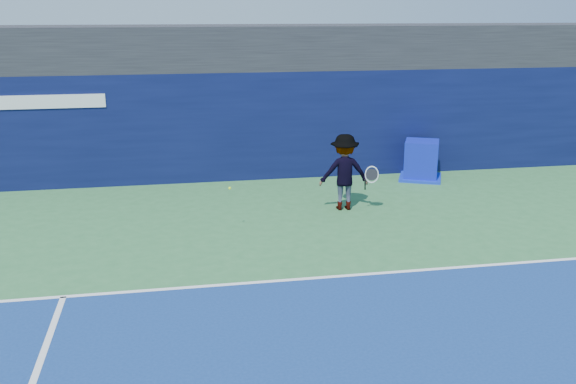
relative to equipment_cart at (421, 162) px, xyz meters
The scene contains 7 objects.
ground 10.07m from the equipment_cart, 112.27° to the right, with size 80.00×80.00×0.00m, color #316E3A.
baseline 7.39m from the equipment_cart, 121.14° to the right, with size 24.00×0.10×0.01m, color white.
stadium_band 5.38m from the equipment_cart, 150.12° to the left, with size 36.00×3.00×1.20m, color black.
back_wall_assembly 4.12m from the equipment_cart, 162.68° to the left, with size 36.00×1.03×3.00m.
equipment_cart is the anchor object (origin of this frame).
tennis_player 3.75m from the equipment_cart, 140.83° to the right, with size 1.37×0.78×1.83m.
tennis_ball 6.69m from the equipment_cart, 149.04° to the right, with size 0.06×0.06×0.06m.
Camera 1 is at (-3.05, -7.37, 4.67)m, focal length 40.00 mm.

